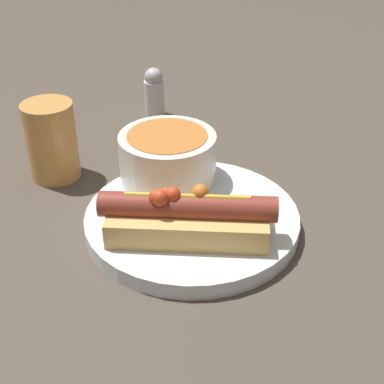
{
  "coord_description": "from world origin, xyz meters",
  "views": [
    {
      "loc": [
        0.12,
        -0.48,
        0.36
      ],
      "look_at": [
        0.0,
        0.0,
        0.05
      ],
      "focal_mm": 50.0,
      "sensor_mm": 36.0,
      "label": 1
    }
  ],
  "objects": [
    {
      "name": "dinner_plate",
      "position": [
        0.0,
        0.0,
        0.01
      ],
      "size": [
        0.24,
        0.24,
        0.02
      ],
      "color": "white",
      "rests_on": "ground_plane"
    },
    {
      "name": "soup_bowl",
      "position": [
        -0.05,
        0.06,
        0.05
      ],
      "size": [
        0.12,
        0.12,
        0.06
      ],
      "color": "silver",
      "rests_on": "dinner_plate"
    },
    {
      "name": "drinking_glass",
      "position": [
        -0.2,
        0.07,
        0.05
      ],
      "size": [
        0.06,
        0.06,
        0.1
      ],
      "color": "#D8994C",
      "rests_on": "ground_plane"
    },
    {
      "name": "hot_dog",
      "position": [
        0.01,
        -0.04,
        0.04
      ],
      "size": [
        0.18,
        0.09,
        0.06
      ],
      "rotation": [
        0.0,
        0.0,
        0.19
      ],
      "color": "#DBAD60",
      "rests_on": "dinner_plate"
    },
    {
      "name": "ground_plane",
      "position": [
        0.0,
        0.0,
        0.0
      ],
      "size": [
        4.0,
        4.0,
        0.0
      ],
      "primitive_type": "plane",
      "color": "#4C4238"
    },
    {
      "name": "salt_shaker",
      "position": [
        -0.13,
        0.28,
        0.04
      ],
      "size": [
        0.03,
        0.03,
        0.08
      ],
      "color": "silver",
      "rests_on": "ground_plane"
    },
    {
      "name": "spoon",
      "position": [
        -0.04,
        0.04,
        0.02
      ],
      "size": [
        0.05,
        0.15,
        0.01
      ],
      "rotation": [
        0.0,
        0.0,
        1.33
      ],
      "color": "#B7B7BC",
      "rests_on": "dinner_plate"
    }
  ]
}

